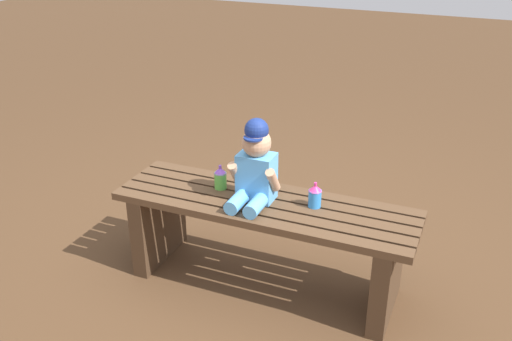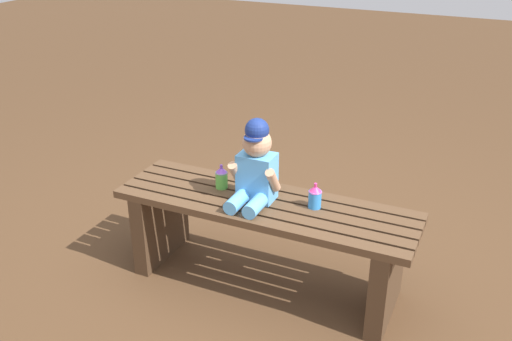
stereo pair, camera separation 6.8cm
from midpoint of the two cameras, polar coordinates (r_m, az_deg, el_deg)
The scene contains 5 objects.
ground_plane at distance 2.96m, azimuth 0.15°, elevation -11.05°, with size 16.00×16.00×0.00m, color #4C331E.
park_bench at distance 2.79m, azimuth 0.16°, elevation -5.99°, with size 1.44×0.42×0.46m.
child_figure at distance 2.64m, azimuth -0.84°, elevation 0.42°, with size 0.23×0.27×0.40m.
sippy_cup_left at distance 2.81m, azimuth -4.26°, elevation -0.70°, with size 0.06×0.06×0.12m.
sippy_cup_right at distance 2.65m, azimuth 5.15°, elevation -2.48°, with size 0.06×0.06×0.12m.
Camera 1 is at (0.88, -2.21, 1.75)m, focal length 40.21 mm.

